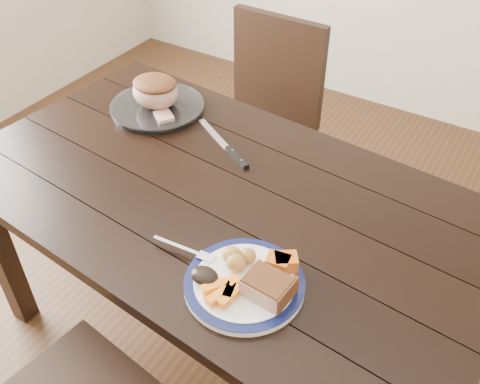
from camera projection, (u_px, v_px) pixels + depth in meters
The scene contains 15 objects.
ground at pixel (225, 342), 2.04m from camera, with size 4.00×4.00×0.00m, color #472B16.
dining_table at pixel (221, 216), 1.62m from camera, with size 1.67×1.03×0.75m.
chair_far at pixel (263, 117), 2.29m from camera, with size 0.43×0.44×0.93m.
dinner_plate at pixel (244, 284), 1.28m from camera, with size 0.29×0.29×0.02m, color white.
plate_rim at pixel (244, 282), 1.28m from camera, with size 0.29×0.29×0.02m, color #0C123E.
serving_platter at pixel (157, 108), 1.90m from camera, with size 0.32×0.32×0.02m, color white.
pork_slice at pixel (267, 287), 1.23m from camera, with size 0.10×0.08×0.05m, color tan.
roasted_potatoes at pixel (237, 258), 1.30m from camera, with size 0.08×0.08×0.04m.
carrot_batons at pixel (224, 292), 1.23m from camera, with size 0.09×0.10×0.02m.
pumpkin_wedges at pixel (282, 263), 1.29m from camera, with size 0.08×0.07×0.04m.
dark_mushroom at pixel (205, 276), 1.26m from camera, with size 0.07×0.05×0.03m, color black.
fork at pixel (188, 250), 1.35m from camera, with size 0.18×0.03×0.00m.
roast_joint at pixel (156, 92), 1.86m from camera, with size 0.17×0.15×0.11m, color tan.
cut_slice at pixel (164, 117), 1.82m from camera, with size 0.07×0.06×0.02m, color tan.
carving_knife at pixel (231, 151), 1.70m from camera, with size 0.29×0.17×0.01m.
Camera 1 is at (0.68, -0.98, 1.75)m, focal length 40.00 mm.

